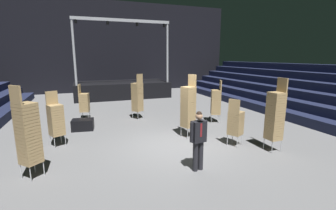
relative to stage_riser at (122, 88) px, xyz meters
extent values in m
cube|color=slate|center=(0.00, -11.33, -0.72)|extent=(22.00, 30.00, 0.10)
cube|color=black|center=(0.00, 3.67, 3.33)|extent=(22.00, 0.30, 8.00)
cube|color=#191E38|center=(6.88, -10.33, -0.45)|extent=(0.75, 24.00, 0.45)
cube|color=#191E38|center=(7.62, -10.33, 0.00)|extent=(0.75, 24.00, 0.45)
cube|color=#191E38|center=(8.38, -10.33, 0.45)|extent=(0.75, 24.00, 0.45)
cube|color=#191E38|center=(9.12, -10.33, 0.90)|extent=(0.75, 24.00, 0.45)
cube|color=black|center=(0.00, 0.03, -0.07)|extent=(7.15, 3.46, 1.20)
cylinder|color=#9EA0A8|center=(-3.32, -1.45, 2.75)|extent=(0.16, 0.16, 4.44)
cylinder|color=#9EA0A8|center=(3.32, -1.45, 2.75)|extent=(0.16, 0.16, 4.44)
cube|color=#9EA0A8|center=(0.00, -1.45, 4.97)|extent=(6.85, 0.20, 0.20)
cylinder|color=black|center=(-3.07, -1.45, 4.75)|extent=(0.18, 0.18, 0.22)
cylinder|color=black|center=(-1.02, -1.45, 4.75)|extent=(0.18, 0.18, 0.22)
cylinder|color=black|center=(1.02, -1.45, 4.75)|extent=(0.18, 0.18, 0.22)
cylinder|color=black|center=(3.07, -1.45, 4.75)|extent=(0.18, 0.18, 0.22)
cylinder|color=black|center=(0.07, -13.29, -0.25)|extent=(0.15, 0.15, 0.84)
cylinder|color=black|center=(-0.10, -13.32, -0.25)|extent=(0.15, 0.15, 0.84)
cube|color=silver|center=(0.00, -13.36, 0.47)|extent=(0.19, 0.13, 0.59)
cube|color=black|center=(-0.01, -13.30, 0.47)|extent=(0.43, 0.29, 0.59)
cube|color=maroon|center=(0.00, -13.42, 0.54)|extent=(0.06, 0.02, 0.38)
cylinder|color=black|center=(0.22, -13.26, 0.48)|extent=(0.11, 0.11, 0.55)
cylinder|color=black|center=(-0.25, -13.34, 0.48)|extent=(0.11, 0.11, 0.55)
sphere|color=tan|center=(-0.01, -13.30, 0.90)|extent=(0.20, 0.20, 0.20)
sphere|color=black|center=(-0.01, -13.30, 0.96)|extent=(0.16, 0.16, 0.16)
cylinder|color=#B2B5BA|center=(-4.33, -11.90, -0.47)|extent=(0.02, 0.02, 0.40)
cylinder|color=#B2B5BA|center=(-4.06, -12.17, -0.47)|extent=(0.02, 0.02, 0.40)
cylinder|color=#B2B5BA|center=(-4.60, -12.16, -0.47)|extent=(0.02, 0.02, 0.40)
cylinder|color=#B2B5BA|center=(-4.33, -12.44, -0.47)|extent=(0.02, 0.02, 0.40)
cube|color=#A38456|center=(-4.33, -12.17, -0.23)|extent=(0.62, 0.62, 0.08)
cube|color=#A38456|center=(-4.33, -12.17, -0.14)|extent=(0.62, 0.62, 0.08)
cube|color=#A38456|center=(-4.33, -12.17, -0.06)|extent=(0.62, 0.62, 0.08)
cube|color=#A38456|center=(-4.33, -12.17, 0.03)|extent=(0.62, 0.62, 0.08)
cube|color=#A38456|center=(-4.33, -12.17, 0.11)|extent=(0.62, 0.62, 0.08)
cube|color=#A38456|center=(-4.33, -12.17, 0.20)|extent=(0.62, 0.62, 0.08)
cube|color=#A38456|center=(-4.33, -12.17, 0.28)|extent=(0.62, 0.62, 0.08)
cube|color=#A38456|center=(-4.33, -12.17, 0.37)|extent=(0.62, 0.62, 0.08)
cube|color=#A38456|center=(-4.33, -12.17, 0.45)|extent=(0.62, 0.62, 0.08)
cube|color=#A38456|center=(-4.33, -12.17, 0.54)|extent=(0.62, 0.62, 0.08)
cube|color=#A38456|center=(-4.33, -12.17, 0.62)|extent=(0.62, 0.62, 0.08)
cube|color=#A38456|center=(-4.33, -12.17, 0.71)|extent=(0.62, 0.62, 0.08)
cube|color=#A38456|center=(-4.33, -12.17, 0.79)|extent=(0.62, 0.62, 0.08)
cube|color=#A38456|center=(-4.33, -12.17, 0.88)|extent=(0.62, 0.62, 0.08)
cube|color=#A38456|center=(-4.33, -12.17, 0.96)|extent=(0.62, 0.62, 0.08)
cube|color=#A38456|center=(-4.33, -12.17, 1.05)|extent=(0.62, 0.62, 0.08)
cube|color=#A38456|center=(-4.33, -12.17, 1.13)|extent=(0.62, 0.62, 0.08)
cube|color=#A38456|center=(-4.33, -12.17, 1.22)|extent=(0.62, 0.62, 0.08)
cube|color=#A38456|center=(-4.33, -12.17, 1.30)|extent=(0.62, 0.62, 0.08)
cube|color=#A38456|center=(-4.47, -12.30, 1.57)|extent=(0.32, 0.33, 0.46)
cylinder|color=#B2B5BA|center=(-3.64, -9.99, -0.47)|extent=(0.02, 0.02, 0.40)
cylinder|color=#B2B5BA|center=(-3.98, -10.16, -0.47)|extent=(0.02, 0.02, 0.40)
cylinder|color=#B2B5BA|center=(-3.81, -9.65, -0.47)|extent=(0.02, 0.02, 0.40)
cylinder|color=#B2B5BA|center=(-4.15, -9.82, -0.47)|extent=(0.02, 0.02, 0.40)
cube|color=#A38456|center=(-3.90, -9.90, -0.23)|extent=(0.59, 0.59, 0.08)
cube|color=#A38456|center=(-3.90, -9.90, -0.14)|extent=(0.59, 0.59, 0.08)
cube|color=#A38456|center=(-3.90, -9.90, -0.06)|extent=(0.59, 0.59, 0.08)
cube|color=#A38456|center=(-3.90, -9.90, 0.03)|extent=(0.59, 0.59, 0.08)
cube|color=#A38456|center=(-3.90, -9.90, 0.11)|extent=(0.59, 0.59, 0.08)
cube|color=#A38456|center=(-3.90, -9.90, 0.20)|extent=(0.59, 0.59, 0.08)
cube|color=#A38456|center=(-3.90, -9.90, 0.28)|extent=(0.59, 0.59, 0.08)
cube|color=#A38456|center=(-3.90, -9.90, 0.37)|extent=(0.59, 0.59, 0.08)
cube|color=#A38456|center=(-3.90, -9.90, 0.45)|extent=(0.59, 0.59, 0.08)
cube|color=#A38456|center=(-3.90, -9.90, 0.54)|extent=(0.59, 0.59, 0.08)
cube|color=#A38456|center=(-3.90, -9.90, 0.62)|extent=(0.59, 0.59, 0.08)
cube|color=#A38456|center=(-3.90, -9.90, 0.71)|extent=(0.59, 0.59, 0.08)
cube|color=#A38456|center=(-3.90, -9.90, 0.79)|extent=(0.59, 0.59, 0.08)
cube|color=#A38456|center=(-3.98, -9.73, 1.06)|extent=(0.38, 0.22, 0.46)
cylinder|color=#B2B5BA|center=(2.85, -13.07, -0.47)|extent=(0.02, 0.02, 0.40)
cylinder|color=#B2B5BA|center=(2.84, -12.69, -0.47)|extent=(0.02, 0.02, 0.40)
cylinder|color=#B2B5BA|center=(3.23, -13.07, -0.47)|extent=(0.02, 0.02, 0.40)
cylinder|color=#B2B5BA|center=(3.22, -12.69, -0.47)|extent=(0.02, 0.02, 0.40)
cube|color=#A38456|center=(3.03, -12.88, -0.23)|extent=(0.45, 0.45, 0.08)
cube|color=#A38456|center=(3.03, -12.88, -0.14)|extent=(0.45, 0.45, 0.08)
cube|color=#A38456|center=(3.03, -12.88, -0.06)|extent=(0.45, 0.45, 0.08)
cube|color=#A38456|center=(3.03, -12.88, 0.03)|extent=(0.45, 0.45, 0.08)
cube|color=#A38456|center=(3.03, -12.88, 0.11)|extent=(0.45, 0.45, 0.08)
cube|color=#A38456|center=(3.03, -12.88, 0.20)|extent=(0.45, 0.45, 0.08)
cube|color=#A38456|center=(3.03, -12.88, 0.28)|extent=(0.45, 0.45, 0.08)
cube|color=#A38456|center=(3.03, -12.88, 0.37)|extent=(0.45, 0.45, 0.08)
cube|color=#A38456|center=(3.03, -12.88, 0.45)|extent=(0.45, 0.45, 0.08)
cube|color=#A38456|center=(3.03, -12.88, 0.54)|extent=(0.45, 0.45, 0.08)
cube|color=#A38456|center=(3.03, -12.88, 0.62)|extent=(0.45, 0.45, 0.08)
cube|color=#A38456|center=(3.03, -12.88, 0.71)|extent=(0.45, 0.45, 0.08)
cube|color=#A38456|center=(3.03, -12.88, 0.79)|extent=(0.45, 0.45, 0.08)
cube|color=#A38456|center=(3.03, -12.88, 0.88)|extent=(0.45, 0.45, 0.08)
cube|color=#A38456|center=(3.03, -12.88, 0.96)|extent=(0.45, 0.45, 0.08)
cube|color=#A38456|center=(3.03, -12.88, 1.05)|extent=(0.45, 0.45, 0.08)
cube|color=#A38456|center=(3.03, -12.88, 1.13)|extent=(0.45, 0.45, 0.08)
cube|color=#A38456|center=(3.03, -12.88, 1.22)|extent=(0.45, 0.45, 0.08)
cube|color=#A38456|center=(3.03, -12.88, 1.30)|extent=(0.45, 0.45, 0.08)
cube|color=#A38456|center=(3.23, -12.88, 1.57)|extent=(0.06, 0.41, 0.46)
cylinder|color=#B2B5BA|center=(-2.67, -6.18, -0.47)|extent=(0.02, 0.02, 0.40)
cylinder|color=#B2B5BA|center=(-2.76, -6.55, -0.47)|extent=(0.02, 0.02, 0.40)
cylinder|color=#B2B5BA|center=(-3.04, -6.09, -0.47)|extent=(0.02, 0.02, 0.40)
cylinder|color=#B2B5BA|center=(-3.13, -6.46, -0.47)|extent=(0.02, 0.02, 0.40)
cube|color=#A38456|center=(-2.90, -6.32, -0.23)|extent=(0.53, 0.53, 0.08)
cube|color=#A38456|center=(-2.90, -6.32, -0.14)|extent=(0.53, 0.53, 0.08)
cube|color=#A38456|center=(-2.90, -6.32, -0.06)|extent=(0.53, 0.53, 0.08)
cube|color=#A38456|center=(-2.90, -6.32, 0.03)|extent=(0.53, 0.53, 0.08)
cube|color=#A38456|center=(-2.90, -6.32, 0.11)|extent=(0.53, 0.53, 0.08)
cube|color=#A38456|center=(-2.90, -6.32, 0.20)|extent=(0.53, 0.53, 0.08)
cube|color=#A38456|center=(-2.90, -6.32, 0.28)|extent=(0.53, 0.53, 0.08)
cube|color=#A38456|center=(-2.90, -6.32, 0.37)|extent=(0.53, 0.53, 0.08)
cube|color=#A38456|center=(-2.90, -6.32, 0.45)|extent=(0.53, 0.53, 0.08)
cube|color=#A38456|center=(-2.90, -6.32, 0.54)|extent=(0.53, 0.53, 0.08)
cube|color=#A38456|center=(-2.90, -6.32, 0.62)|extent=(0.53, 0.53, 0.08)
cube|color=#A38456|center=(-3.09, -6.27, 0.89)|extent=(0.14, 0.41, 0.46)
cylinder|color=#B2B5BA|center=(2.21, -11.75, -0.47)|extent=(0.02, 0.02, 0.40)
cylinder|color=#B2B5BA|center=(2.39, -12.09, -0.47)|extent=(0.02, 0.02, 0.40)
cylinder|color=#B2B5BA|center=(1.88, -11.93, -0.47)|extent=(0.02, 0.02, 0.40)
cylinder|color=#B2B5BA|center=(2.05, -12.27, -0.47)|extent=(0.02, 0.02, 0.40)
cube|color=#A38456|center=(2.13, -12.01, -0.23)|extent=(0.59, 0.59, 0.08)
cube|color=#A38456|center=(2.13, -12.01, -0.14)|extent=(0.59, 0.59, 0.08)
cube|color=#A38456|center=(2.13, -12.01, -0.06)|extent=(0.59, 0.59, 0.08)
cube|color=#A38456|center=(2.13, -12.01, 0.03)|extent=(0.59, 0.59, 0.08)
cube|color=#A38456|center=(2.13, -12.01, 0.11)|extent=(0.59, 0.59, 0.08)
cube|color=#A38456|center=(2.13, -12.01, 0.20)|extent=(0.59, 0.59, 0.08)
cube|color=#A38456|center=(2.13, -12.01, 0.28)|extent=(0.59, 0.59, 0.08)
cube|color=#A38456|center=(2.13, -12.01, 0.37)|extent=(0.59, 0.59, 0.08)
cube|color=#A38456|center=(2.13, -12.01, 0.45)|extent=(0.59, 0.59, 0.08)
cube|color=#A38456|center=(2.13, -12.01, 0.54)|extent=(0.59, 0.59, 0.08)
cube|color=#A38456|center=(1.96, -12.10, 0.81)|extent=(0.23, 0.38, 0.46)
cylinder|color=#B2B5BA|center=(2.83, -9.16, -0.47)|extent=(0.02, 0.02, 0.40)
cylinder|color=#B2B5BA|center=(2.99, -8.81, -0.47)|extent=(0.02, 0.02, 0.40)
cylinder|color=#B2B5BA|center=(3.18, -9.31, -0.47)|extent=(0.02, 0.02, 0.40)
cylinder|color=#B2B5BA|center=(3.34, -8.96, -0.47)|extent=(0.02, 0.02, 0.40)
cube|color=#A38456|center=(3.09, -9.06, -0.23)|extent=(0.58, 0.58, 0.08)
cube|color=#A38456|center=(3.09, -9.06, -0.14)|extent=(0.58, 0.58, 0.08)
cube|color=#A38456|center=(3.09, -9.06, -0.06)|extent=(0.58, 0.58, 0.08)
cube|color=#A38456|center=(3.09, -9.06, 0.03)|extent=(0.58, 0.58, 0.08)
cube|color=#A38456|center=(3.09, -9.06, 0.11)|extent=(0.58, 0.58, 0.08)
cube|color=#A38456|center=(3.09, -9.06, 0.20)|extent=(0.58, 0.58, 0.08)
cube|color=#A38456|center=(3.09, -9.06, 0.28)|extent=(0.58, 0.58, 0.08)
cube|color=#A38456|center=(3.09, -9.06, 0.37)|extent=(0.58, 0.58, 0.08)
cube|color=#A38456|center=(3.09, -9.06, 0.45)|extent=(0.58, 0.58, 0.08)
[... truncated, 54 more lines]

